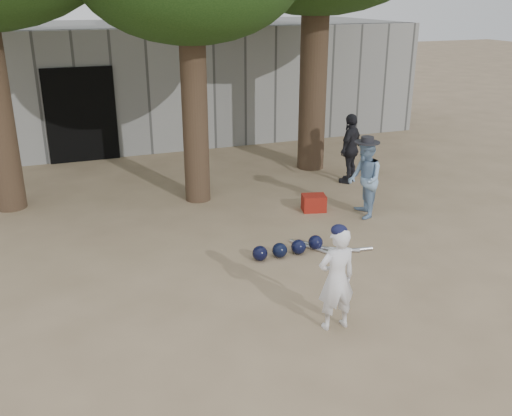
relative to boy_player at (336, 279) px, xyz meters
name	(u,v)px	position (x,y,z in m)	size (l,w,h in m)	color
ground	(240,310)	(-0.94, 0.77, -0.65)	(70.00, 70.00, 0.00)	#937C5E
boy_player	(336,279)	(0.00, 0.00, 0.00)	(0.47, 0.31, 1.29)	white
spectator_blue	(365,179)	(2.19, 3.05, 0.05)	(0.68, 0.53, 1.40)	#82A4C9
spectator_dark	(350,149)	(2.95, 4.90, 0.09)	(0.86, 0.36, 1.47)	black
red_bag	(314,203)	(1.50, 3.62, -0.50)	(0.42, 0.32, 0.30)	maroon
back_building	(117,81)	(-0.94, 11.11, 0.85)	(16.00, 5.24, 3.00)	gray
helmet_row	(289,248)	(0.30, 2.03, -0.53)	(1.19, 0.30, 0.23)	black
bat_pile	(330,248)	(0.97, 1.97, -0.62)	(1.10, 0.78, 0.06)	#BABAC1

